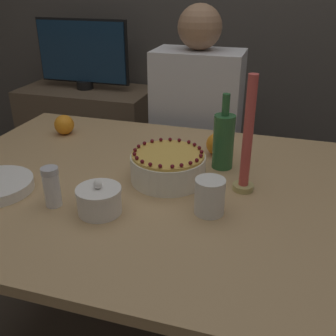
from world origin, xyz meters
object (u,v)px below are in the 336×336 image
object	(u,v)px
cake	(168,167)
sugar_bowl	(99,200)
bottle	(224,140)
candle	(247,145)
tv_monitor	(82,53)
person_man_blue_shirt	(195,158)
sugar_shaker	(52,187)

from	to	relation	value
cake	sugar_bowl	xyz separation A→B (m)	(-0.12, -0.23, -0.01)
cake	bottle	distance (m)	0.21
candle	bottle	xyz separation A→B (m)	(-0.09, 0.14, -0.05)
candle	tv_monitor	world-z (taller)	tv_monitor
sugar_bowl	person_man_blue_shirt	bearing A→B (deg)	86.28
bottle	tv_monitor	xyz separation A→B (m)	(-1.02, 0.97, 0.07)
cake	sugar_bowl	world-z (taller)	cake
cake	tv_monitor	xyz separation A→B (m)	(-0.87, 1.11, 0.12)
candle	person_man_blue_shirt	world-z (taller)	person_man_blue_shirt
sugar_shaker	bottle	size ratio (longest dim) A/B	0.46
sugar_bowl	person_man_blue_shirt	size ratio (longest dim) A/B	0.10
cake	sugar_shaker	distance (m)	0.35
cake	candle	xyz separation A→B (m)	(0.23, 0.00, 0.10)
sugar_bowl	sugar_shaker	size ratio (longest dim) A/B	1.06
bottle	sugar_shaker	bearing A→B (deg)	-136.99
sugar_shaker	sugar_bowl	bearing A→B (deg)	1.72
bottle	tv_monitor	bearing A→B (deg)	136.39
person_man_blue_shirt	candle	bearing A→B (deg)	113.65
cake	sugar_shaker	size ratio (longest dim) A/B	2.01
sugar_bowl	bottle	world-z (taller)	bottle
tv_monitor	bottle	bearing A→B (deg)	-43.61
cake	tv_monitor	distance (m)	1.42
sugar_shaker	candle	distance (m)	0.56
cake	bottle	size ratio (longest dim) A/B	0.93
person_man_blue_shirt	tv_monitor	bearing A→B (deg)	-27.98
person_man_blue_shirt	tv_monitor	distance (m)	1.00
sugar_shaker	bottle	distance (m)	0.56
candle	tv_monitor	xyz separation A→B (m)	(-1.10, 1.11, 0.02)
cake	candle	distance (m)	0.26
sugar_shaker	bottle	world-z (taller)	bottle
cake	sugar_shaker	world-z (taller)	sugar_shaker
sugar_bowl	sugar_shaker	world-z (taller)	sugar_shaker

